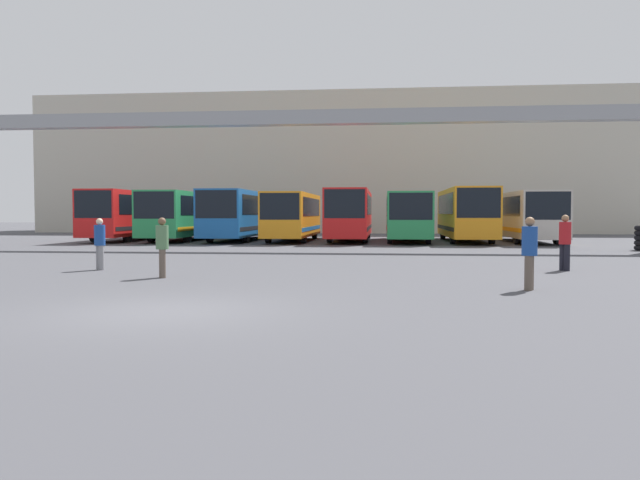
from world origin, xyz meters
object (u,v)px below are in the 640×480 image
(bus_slot_0, at_px, (130,212))
(bus_slot_3, at_px, (293,214))
(bus_slot_1, at_px, (186,213))
(pedestrian_near_right, at_px, (100,243))
(bus_slot_7, at_px, (525,214))
(pedestrian_mid_right, at_px, (162,246))
(pedestrian_mid_left, at_px, (529,251))
(bus_slot_5, at_px, (407,214))
(bus_slot_2, at_px, (241,212))
(bus_slot_6, at_px, (466,212))
(pedestrian_near_center, at_px, (565,241))
(bus_slot_4, at_px, (351,212))

(bus_slot_0, distance_m, bus_slot_3, 10.87)
(bus_slot_1, xyz_separation_m, bus_slot_3, (7.24, -0.61, -0.06))
(pedestrian_near_right, bearing_deg, bus_slot_7, -91.10)
(bus_slot_3, relative_size, pedestrian_mid_right, 6.13)
(bus_slot_1, xyz_separation_m, pedestrian_mid_left, (16.43, -25.13, -0.90))
(bus_slot_1, relative_size, bus_slot_3, 1.12)
(bus_slot_1, bearing_deg, bus_slot_0, -172.69)
(bus_slot_5, bearing_deg, bus_slot_2, 175.34)
(bus_slot_2, relative_size, bus_slot_5, 1.17)
(pedestrian_mid_left, bearing_deg, pedestrian_near_right, -84.88)
(bus_slot_6, bearing_deg, bus_slot_3, -178.11)
(bus_slot_3, relative_size, bus_slot_5, 0.98)
(bus_slot_6, height_order, pedestrian_near_center, bus_slot_6)
(pedestrian_mid_right, bearing_deg, bus_slot_2, -12.38)
(bus_slot_4, distance_m, pedestrian_mid_right, 24.11)
(bus_slot_6, bearing_deg, bus_slot_1, 179.20)
(bus_slot_1, distance_m, bus_slot_2, 3.64)
(bus_slot_0, height_order, pedestrian_mid_left, bus_slot_0)
(bus_slot_5, height_order, bus_slot_6, bus_slot_6)
(bus_slot_1, relative_size, bus_slot_5, 1.10)
(bus_slot_7, distance_m, pedestrian_mid_right, 27.33)
(bus_slot_1, xyz_separation_m, bus_slot_7, (21.73, -0.34, -0.05))
(bus_slot_4, relative_size, bus_slot_6, 1.13)
(bus_slot_5, bearing_deg, bus_slot_3, -179.11)
(bus_slot_6, distance_m, pedestrian_near_center, 19.75)
(bus_slot_2, bearing_deg, bus_slot_1, -173.95)
(bus_slot_4, xyz_separation_m, bus_slot_6, (7.24, -0.72, 0.03))
(bus_slot_1, height_order, pedestrian_mid_left, bus_slot_1)
(pedestrian_near_center, bearing_deg, bus_slot_5, -21.20)
(pedestrian_mid_right, bearing_deg, bus_slot_6, -46.20)
(bus_slot_5, xyz_separation_m, pedestrian_mid_left, (1.94, -24.63, -0.83))
(bus_slot_5, bearing_deg, pedestrian_near_right, -116.53)
(pedestrian_near_right, xyz_separation_m, pedestrian_mid_left, (12.29, -3.90, 0.04))
(bus_slot_3, bearing_deg, bus_slot_7, 1.08)
(bus_slot_7, bearing_deg, bus_slot_2, 177.72)
(bus_slot_0, xyz_separation_m, bus_slot_1, (3.62, 0.46, -0.04))
(bus_slot_0, relative_size, bus_slot_1, 0.92)
(bus_slot_7, bearing_deg, pedestrian_near_right, -130.10)
(bus_slot_0, height_order, pedestrian_near_center, bus_slot_0)
(bus_slot_7, height_order, pedestrian_near_center, bus_slot_7)
(bus_slot_3, xyz_separation_m, pedestrian_near_right, (-3.10, -20.61, -0.87))
(pedestrian_mid_left, bearing_deg, bus_slot_4, -145.01)
(bus_slot_4, relative_size, bus_slot_7, 1.15)
(bus_slot_6, relative_size, bus_slot_7, 1.02)
(pedestrian_near_right, height_order, pedestrian_near_center, pedestrian_near_center)
(bus_slot_5, distance_m, pedestrian_mid_right, 24.04)
(pedestrian_near_right, bearing_deg, pedestrian_mid_left, -158.60)
(bus_slot_5, bearing_deg, pedestrian_mid_left, -85.49)
(bus_slot_5, bearing_deg, bus_slot_7, 1.28)
(bus_slot_4, bearing_deg, bus_slot_1, -177.57)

